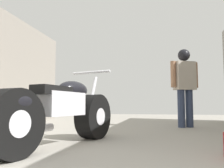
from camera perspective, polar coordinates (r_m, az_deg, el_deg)
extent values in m
plane|color=#9E998E|center=(4.17, 0.03, -11.86)|extent=(16.54, 16.54, 0.00)
cylinder|color=black|center=(3.43, -4.57, -7.92)|extent=(0.40, 0.68, 0.64)
cylinder|color=silver|center=(3.43, -4.57, -7.92)|extent=(0.31, 0.30, 0.24)
cylinder|color=black|center=(2.31, -23.58, -8.85)|extent=(0.40, 0.68, 0.64)
cylinder|color=silver|center=(2.31, -23.58, -8.85)|extent=(0.31, 0.30, 0.24)
cube|color=silver|center=(2.83, -12.13, -4.77)|extent=(0.40, 0.68, 0.28)
ellipsoid|color=black|center=(3.01, -9.46, -1.40)|extent=(0.39, 0.57, 0.22)
cube|color=black|center=(2.70, -14.44, -1.52)|extent=(0.34, 0.52, 0.10)
ellipsoid|color=black|center=(2.34, -22.46, -3.94)|extent=(0.37, 0.49, 0.24)
cylinder|color=silver|center=(3.40, -4.88, -2.89)|extent=(0.11, 0.26, 0.58)
cylinder|color=silver|center=(3.39, -5.19, 2.88)|extent=(0.61, 0.20, 0.04)
cylinder|color=silver|center=(2.71, -18.61, -10.44)|extent=(0.23, 0.55, 0.09)
cylinder|color=#2D3851|center=(5.31, 16.64, -5.79)|extent=(0.21, 0.21, 0.82)
cylinder|color=#2D3851|center=(5.42, 18.44, -5.72)|extent=(0.21, 0.21, 0.82)
cube|color=#B2A899|center=(5.40, 17.34, 1.93)|extent=(0.51, 0.43, 0.63)
cylinder|color=#9E7051|center=(5.25, 14.78, 2.34)|extent=(0.15, 0.15, 0.57)
cylinder|color=#9E7051|center=(5.57, 19.74, 2.06)|extent=(0.15, 0.15, 0.57)
sphere|color=black|center=(5.47, 17.21, 6.60)|extent=(0.23, 0.23, 0.23)
sphere|color=black|center=(5.48, 17.21, 6.77)|extent=(0.27, 0.27, 0.27)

